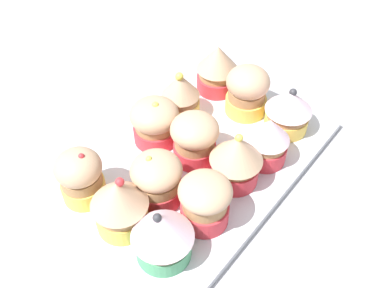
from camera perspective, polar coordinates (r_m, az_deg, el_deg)
The scene contains 15 objects.
ground_plane at distance 59.37cm, azimuth 0.00°, elevation -3.83°, with size 180.00×180.00×3.00cm, color #9E9EA3.
baking_tray at distance 57.78cm, azimuth 0.00°, elevation -2.48°, with size 37.48×24.32×1.20cm.
cupcake_0 at distance 46.37cm, azimuth -3.85°, elevation -11.67°, with size 6.70×6.70×7.02cm.
cupcake_1 at distance 48.78cm, azimuth 1.69°, elevation -7.36°, with size 5.99×5.99×6.72cm.
cupcake_2 at distance 52.52cm, azimuth 5.76°, elevation -1.87°, with size 6.45×6.45×7.70cm.
cupcake_3 at distance 55.75cm, azimuth 9.77°, elevation 0.51°, with size 5.51×5.51×6.84cm.
cupcake_4 at distance 60.71cm, azimuth 12.39°, elevation 4.31°, with size 6.37×6.37×6.74cm.
cupcake_5 at distance 48.67cm, azimuth -9.16°, elevation -7.88°, with size 6.43×6.43×7.57cm.
cupcake_6 at distance 50.78cm, azimuth -4.56°, elevation -4.54°, with size 5.99×5.99×7.15cm.
cupcake_7 at distance 55.09cm, azimuth 0.11°, elevation 0.94°, with size 6.13×6.13×6.97cm.
cupcake_8 at distance 62.29cm, azimuth 7.15°, elevation 6.92°, with size 6.08×6.08×7.41cm.
cupcake_9 at distance 52.43cm, azimuth -14.28°, elevation -4.03°, with size 5.48×5.48×7.32cm.
cupcake_10 at distance 57.83cm, azimuth -4.97°, elevation 2.87°, with size 6.46×6.46×6.69cm.
cupcake_11 at distance 61.25cm, azimuth -1.49°, elevation 6.33°, with size 5.35×5.35×7.52cm.
cupcake_12 at distance 65.95cm, azimuth 3.28°, elevation 9.83°, with size 6.14×6.14×7.56cm.
Camera 1 is at (-30.04, -23.87, 43.80)cm, focal length 41.12 mm.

